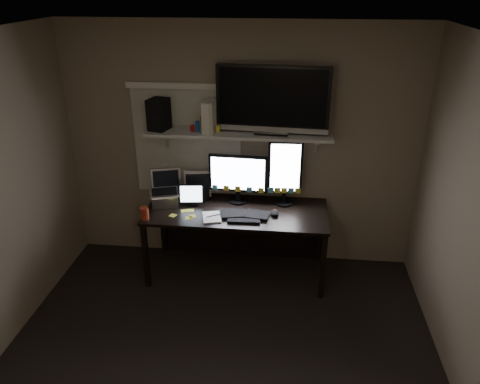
# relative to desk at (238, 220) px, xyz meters

# --- Properties ---
(floor) EXTENTS (3.60, 3.60, 0.00)m
(floor) POSITION_rel_desk_xyz_m (0.00, -1.55, -0.55)
(floor) COLOR black
(floor) RESTS_ON ground
(ceiling) EXTENTS (3.60, 3.60, 0.00)m
(ceiling) POSITION_rel_desk_xyz_m (0.00, -1.55, 1.95)
(ceiling) COLOR silver
(ceiling) RESTS_ON back_wall
(back_wall) EXTENTS (3.60, 0.00, 3.60)m
(back_wall) POSITION_rel_desk_xyz_m (0.00, 0.25, 0.70)
(back_wall) COLOR #7B6A58
(back_wall) RESTS_ON floor
(window_blinds) EXTENTS (1.10, 0.02, 1.10)m
(window_blinds) POSITION_rel_desk_xyz_m (-0.55, 0.24, 0.75)
(window_blinds) COLOR silver
(window_blinds) RESTS_ON back_wall
(desk) EXTENTS (1.80, 0.75, 0.73)m
(desk) POSITION_rel_desk_xyz_m (0.00, 0.00, 0.00)
(desk) COLOR black
(desk) RESTS_ON floor
(wall_shelf) EXTENTS (1.80, 0.35, 0.03)m
(wall_shelf) POSITION_rel_desk_xyz_m (0.00, 0.08, 0.91)
(wall_shelf) COLOR #B4B3AE
(wall_shelf) RESTS_ON back_wall
(monitor_landscape) EXTENTS (0.60, 0.09, 0.52)m
(monitor_landscape) POSITION_rel_desk_xyz_m (-0.01, 0.08, 0.44)
(monitor_landscape) COLOR black
(monitor_landscape) RESTS_ON desk
(monitor_portrait) EXTENTS (0.35, 0.08, 0.68)m
(monitor_portrait) POSITION_rel_desk_xyz_m (0.46, 0.09, 0.52)
(monitor_portrait) COLOR black
(monitor_portrait) RESTS_ON desk
(keyboard) EXTENTS (0.48, 0.21, 0.03)m
(keyboard) POSITION_rel_desk_xyz_m (0.10, -0.23, 0.19)
(keyboard) COLOR black
(keyboard) RESTS_ON desk
(mouse) EXTENTS (0.09, 0.13, 0.04)m
(mouse) POSITION_rel_desk_xyz_m (0.38, -0.19, 0.20)
(mouse) COLOR black
(mouse) RESTS_ON desk
(notepad) EXTENTS (0.22, 0.27, 0.01)m
(notepad) POSITION_rel_desk_xyz_m (-0.22, -0.31, 0.18)
(notepad) COLOR white
(notepad) RESTS_ON desk
(tablet) EXTENTS (0.27, 0.14, 0.23)m
(tablet) POSITION_rel_desk_xyz_m (-0.46, -0.05, 0.29)
(tablet) COLOR black
(tablet) RESTS_ON desk
(file_sorter) EXTENTS (0.25, 0.15, 0.30)m
(file_sorter) POSITION_rel_desk_xyz_m (-0.43, 0.11, 0.33)
(file_sorter) COLOR black
(file_sorter) RESTS_ON desk
(laptop) EXTENTS (0.35, 0.32, 0.33)m
(laptop) POSITION_rel_desk_xyz_m (-0.74, -0.06, 0.34)
(laptop) COLOR #B6B5BA
(laptop) RESTS_ON desk
(cup) EXTENTS (0.09, 0.09, 0.12)m
(cup) POSITION_rel_desk_xyz_m (-0.85, -0.40, 0.24)
(cup) COLOR maroon
(cup) RESTS_ON desk
(sticky_notes) EXTENTS (0.31, 0.26, 0.00)m
(sticky_notes) POSITION_rel_desk_xyz_m (-0.48, -0.25, 0.18)
(sticky_notes) COLOR yellow
(sticky_notes) RESTS_ON desk
(tv) EXTENTS (1.08, 0.27, 0.64)m
(tv) POSITION_rel_desk_xyz_m (0.32, 0.07, 1.25)
(tv) COLOR black
(tv) RESTS_ON wall_shelf
(game_console) EXTENTS (0.15, 0.27, 0.31)m
(game_console) POSITION_rel_desk_xyz_m (-0.26, 0.06, 1.08)
(game_console) COLOR beige
(game_console) RESTS_ON wall_shelf
(speaker) EXTENTS (0.21, 0.24, 0.30)m
(speaker) POSITION_rel_desk_xyz_m (-0.78, 0.07, 1.08)
(speaker) COLOR black
(speaker) RESTS_ON wall_shelf
(bottles) EXTENTS (0.25, 0.11, 0.16)m
(bottles) POSITION_rel_desk_xyz_m (-0.32, 0.04, 1.00)
(bottles) COLOR #A50F0C
(bottles) RESTS_ON wall_shelf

